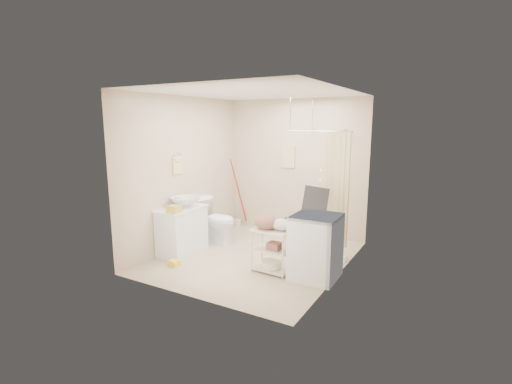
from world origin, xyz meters
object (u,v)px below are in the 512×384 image
washing_machine (316,247)px  laundry_rack (272,247)px  vanity (182,230)px  toilet (216,220)px

washing_machine → laundry_rack: bearing=-169.9°
vanity → washing_machine: size_ratio=0.97×
vanity → laundry_rack: size_ratio=1.14×
toilet → washing_machine: 2.28m
vanity → laundry_rack: 1.67m
toilet → laundry_rack: (1.55, -0.77, -0.02)m
vanity → laundry_rack: (1.67, 0.01, -0.00)m
vanity → washing_machine: (2.30, 0.13, 0.07)m
toilet → vanity: bearing=173.7°
washing_machine → laundry_rack: size_ratio=1.18×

